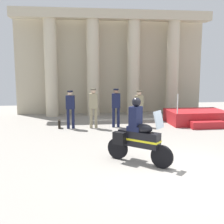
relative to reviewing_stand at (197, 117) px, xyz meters
The scene contains 9 objects.
ground_plane 6.95m from the reviewing_stand, 117.93° to the right, with size 28.00×28.00×0.00m, color gray.
colonnade_backdrop 5.91m from the reviewing_stand, 135.44° to the left, with size 11.00×1.55×5.95m.
reviewing_stand is the anchor object (origin of this frame).
officer_in_row_0 6.11m from the reviewing_stand, behind, with size 0.40×0.26×1.70m.
officer_in_row_1 5.11m from the reviewing_stand, behind, with size 0.40×0.26×1.78m.
officer_in_row_2 4.09m from the reviewing_stand, behind, with size 0.40×0.26×1.76m.
officer_in_row_3 3.03m from the reviewing_stand, behind, with size 0.40×0.26×1.66m.
motorcycle_with_rider 6.72m from the reviewing_stand, 128.12° to the right, with size 1.63×1.50×1.90m.
briefcase_on_ground 6.58m from the reviewing_stand, behind, with size 0.10×0.32×0.36m, color black.
Camera 1 is at (-2.66, -7.02, 2.77)m, focal length 46.33 mm.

